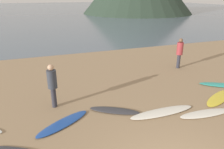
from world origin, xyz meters
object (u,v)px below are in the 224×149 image
at_px(surfboard_5, 206,113).
at_px(person_0, 180,51).
at_px(surfboard_2, 63,123).
at_px(person_1, 52,83).
at_px(surfboard_3, 115,110).
at_px(surfboard_4, 162,112).
at_px(surfboard_6, 219,98).

height_order(surfboard_5, person_0, person_0).
relative_size(surfboard_2, person_1, 1.20).
height_order(surfboard_3, person_1, person_1).
distance_m(surfboard_2, surfboard_3, 2.00).
bearing_deg(surfboard_4, surfboard_3, 155.78).
bearing_deg(surfboard_3, person_1, -177.89).
height_order(surfboard_3, surfboard_6, surfboard_3).
xyz_separation_m(surfboard_2, surfboard_6, (6.67, -0.35, -0.00)).
relative_size(surfboard_3, surfboard_4, 0.73).
distance_m(surfboard_4, person_0, 5.80).
distance_m(surfboard_2, person_0, 8.41).
bearing_deg(person_0, person_1, -18.48).
bearing_deg(person_0, surfboard_3, -2.80).
relative_size(surfboard_2, person_0, 1.18).
bearing_deg(person_0, surfboard_4, 12.69).
height_order(surfboard_2, person_1, person_1).
bearing_deg(surfboard_4, surfboard_5, -23.59).
relative_size(surfboard_2, surfboard_4, 0.80).
xyz_separation_m(surfboard_5, person_1, (-5.32, 2.56, 1.02)).
bearing_deg(surfboard_6, person_1, 140.76).
bearing_deg(person_1, surfboard_5, -44.69).
relative_size(surfboard_2, surfboard_3, 1.10).
bearing_deg(person_0, surfboard_6, 43.26).
distance_m(surfboard_2, surfboard_5, 5.31).
xyz_separation_m(surfboard_2, surfboard_4, (3.67, -0.55, 0.01)).
relative_size(surfboard_3, surfboard_5, 0.90).
bearing_deg(surfboard_3, surfboard_2, -143.69).
xyz_separation_m(surfboard_4, person_0, (3.81, 4.25, 1.03)).
relative_size(surfboard_3, person_1, 1.09).
bearing_deg(person_1, surfboard_3, -48.01).
xyz_separation_m(surfboard_2, person_0, (7.48, 3.70, 1.04)).
bearing_deg(surfboard_5, surfboard_4, 161.15).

